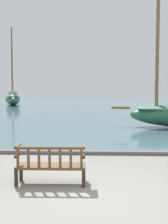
% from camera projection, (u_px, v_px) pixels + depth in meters
% --- Properties ---
extents(ground_plane, '(160.00, 160.00, 0.00)m').
position_uv_depth(ground_plane, '(83.00, 195.00, 5.85)').
color(ground_plane, gray).
extents(harbor_water, '(100.00, 80.00, 0.08)m').
position_uv_depth(harbor_water, '(94.00, 103.00, 49.69)').
color(harbor_water, '#476670').
rests_on(harbor_water, ground).
extents(quay_edge_kerb, '(40.00, 0.30, 0.12)m').
position_uv_depth(quay_edge_kerb, '(88.00, 152.00, 9.68)').
color(quay_edge_kerb, '#5B5954').
rests_on(quay_edge_kerb, ground).
extents(park_bench, '(1.61, 0.55, 0.92)m').
position_uv_depth(park_bench, '(51.00, 164.00, 6.51)').
color(park_bench, '#322113').
rests_on(park_bench, ground).
extents(sailboat_nearest_starboard, '(5.01, 9.98, 11.75)m').
position_uv_depth(sailboat_nearest_starboard, '(13.00, 98.00, 43.05)').
color(sailboat_nearest_starboard, '#2D6647').
rests_on(sailboat_nearest_starboard, harbor_water).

